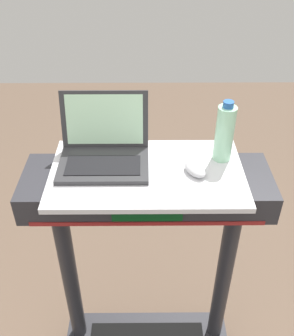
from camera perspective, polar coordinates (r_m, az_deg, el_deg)
name	(u,v)px	position (r m, az deg, el deg)	size (l,w,h in m)	color
desk_board	(147,173)	(1.40, -0.01, -0.75)	(0.69, 0.40, 0.02)	silver
laptop	(104,150)	(1.43, -6.22, 2.64)	(0.32, 0.26, 0.23)	#2D2D30
computer_mouse	(195,169)	(1.39, 6.97, -0.16)	(0.06, 0.10, 0.03)	#B2B2B7
water_bottle	(225,133)	(1.43, 11.11, 4.99)	(0.07, 0.07, 0.23)	#9EDBB2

